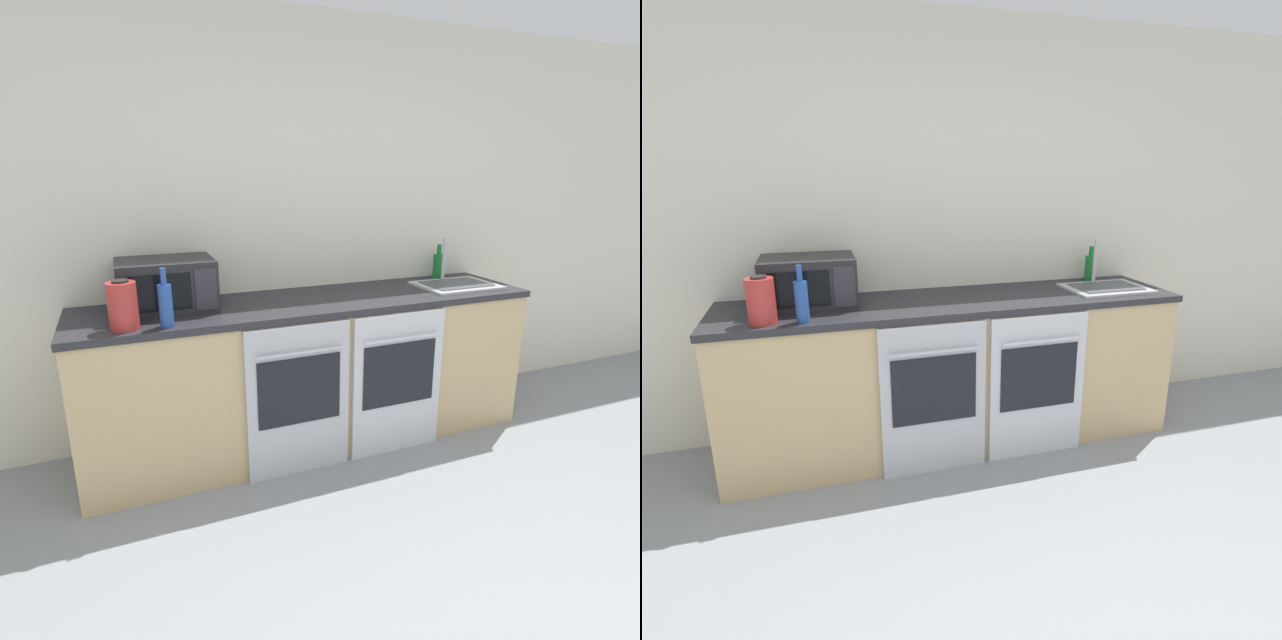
{
  "view_description": "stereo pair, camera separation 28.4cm",
  "coord_description": "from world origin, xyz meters",
  "views": [
    {
      "loc": [
        -1.06,
        -0.69,
        1.68
      ],
      "look_at": [
        0.05,
        2.05,
        0.8
      ],
      "focal_mm": 28.0,
      "sensor_mm": 36.0,
      "label": 1
    },
    {
      "loc": [
        -0.79,
        -0.78,
        1.68
      ],
      "look_at": [
        0.05,
        2.05,
        0.8
      ],
      "focal_mm": 28.0,
      "sensor_mm": 36.0,
      "label": 2
    }
  ],
  "objects": [
    {
      "name": "wall_back",
      "position": [
        0.0,
        2.4,
        1.3
      ],
      "size": [
        10.0,
        0.06,
        2.6
      ],
      "color": "silver",
      "rests_on": "ground_plane"
    },
    {
      "name": "oven_left",
      "position": [
        -0.21,
        1.7,
        0.45
      ],
      "size": [
        0.6,
        0.06,
        0.89
      ],
      "color": "#B7BABF",
      "rests_on": "ground_plane"
    },
    {
      "name": "counter_back",
      "position": [
        0.0,
        2.05,
        0.47
      ],
      "size": [
        2.77,
        0.67,
        0.94
      ],
      "color": "tan",
      "rests_on": "ground_plane"
    },
    {
      "name": "kettle",
      "position": [
        -1.07,
        1.83,
        1.05
      ],
      "size": [
        0.14,
        0.14,
        0.24
      ],
      "color": "#B2332D",
      "rests_on": "counter_back"
    },
    {
      "name": "bottle_blue",
      "position": [
        -0.87,
        1.79,
        1.05
      ],
      "size": [
        0.07,
        0.07,
        0.3
      ],
      "color": "#234793",
      "rests_on": "counter_back"
    },
    {
      "name": "sink",
      "position": [
        1.02,
        2.01,
        0.95
      ],
      "size": [
        0.52,
        0.39,
        0.3
      ],
      "color": "#B7BABF",
      "rests_on": "counter_back"
    },
    {
      "name": "oven_right",
      "position": [
        0.42,
        1.7,
        0.45
      ],
      "size": [
        0.6,
        0.06,
        0.89
      ],
      "color": "silver",
      "rests_on": "ground_plane"
    },
    {
      "name": "bottle_green",
      "position": [
        1.05,
        2.26,
        1.03
      ],
      "size": [
        0.08,
        0.08,
        0.24
      ],
      "color": "#19722D",
      "rests_on": "counter_back"
    },
    {
      "name": "microwave",
      "position": [
        -0.83,
        2.12,
        1.08
      ],
      "size": [
        0.51,
        0.39,
        0.28
      ],
      "color": "#232326",
      "rests_on": "counter_back"
    }
  ]
}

